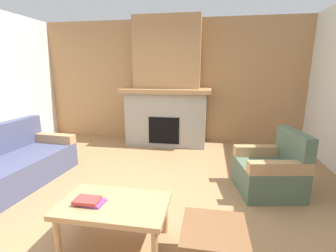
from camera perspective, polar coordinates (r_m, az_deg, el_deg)
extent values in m
plane|color=#9E754C|center=(3.18, -8.86, -17.84)|extent=(9.00, 9.00, 0.00)
cube|color=#A87A4C|center=(5.65, 0.44, 10.43)|extent=(6.00, 0.12, 2.70)
cube|color=gray|center=(5.34, -0.29, 1.88)|extent=(1.70, 0.70, 1.15)
cube|color=black|center=(5.07, -0.94, -1.01)|extent=(0.64, 0.08, 0.56)
cube|color=#A87A4C|center=(5.21, -0.39, 8.42)|extent=(1.90, 0.82, 0.08)
cube|color=#A87A4C|center=(5.34, -0.11, 16.86)|extent=(1.40, 0.50, 1.47)
cube|color=#474C6B|center=(4.14, -32.60, -9.16)|extent=(0.96, 1.85, 0.40)
cube|color=tan|center=(4.62, -25.79, -2.58)|extent=(0.85, 0.22, 0.15)
cube|color=#4C604C|center=(3.61, 22.37, -11.20)|extent=(0.88, 0.88, 0.40)
cube|color=#4C604C|center=(3.59, 27.56, -4.58)|extent=(0.27, 0.77, 0.45)
cube|color=tan|center=(3.78, 20.99, -5.49)|extent=(0.77, 0.27, 0.15)
cube|color=tan|center=(3.24, 24.85, -8.94)|extent=(0.77, 0.27, 0.15)
cube|color=tan|center=(2.41, -12.67, -17.78)|extent=(1.00, 0.60, 0.05)
cylinder|color=tan|center=(2.54, -24.66, -22.74)|extent=(0.06, 0.06, 0.38)
cylinder|color=tan|center=(2.23, -3.16, -27.09)|extent=(0.06, 0.06, 0.38)
cylinder|color=tan|center=(2.87, -19.09, -17.67)|extent=(0.06, 0.06, 0.38)
cylinder|color=tan|center=(2.61, -0.66, -20.36)|extent=(0.06, 0.06, 0.38)
cube|color=brown|center=(2.24, 10.65, -26.70)|extent=(0.52, 0.52, 0.40)
cube|color=#7A3D84|center=(2.43, -17.64, -16.74)|extent=(0.26, 0.18, 0.02)
cube|color=#B23833|center=(2.42, -18.56, -16.29)|extent=(0.23, 0.15, 0.03)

